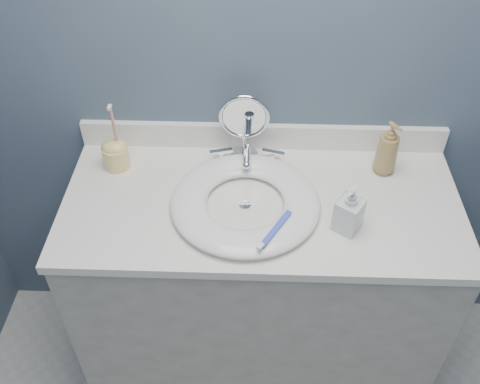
{
  "coord_description": "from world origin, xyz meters",
  "views": [
    {
      "loc": [
        -0.03,
        -0.2,
        2.01
      ],
      "look_at": [
        -0.07,
        0.94,
        0.94
      ],
      "focal_mm": 40.0,
      "sensor_mm": 36.0,
      "label": 1
    }
  ],
  "objects_px": {
    "makeup_mirror": "(244,124)",
    "soap_bottle_amber": "(388,148)",
    "soap_bottle_clear": "(350,209)",
    "toothbrush_holder": "(115,153)"
  },
  "relations": [
    {
      "from": "toothbrush_holder",
      "to": "soap_bottle_clear",
      "type": "bearing_deg",
      "value": -19.27
    },
    {
      "from": "soap_bottle_clear",
      "to": "makeup_mirror",
      "type": "bearing_deg",
      "value": 168.26
    },
    {
      "from": "soap_bottle_amber",
      "to": "toothbrush_holder",
      "type": "distance_m",
      "value": 0.86
    },
    {
      "from": "soap_bottle_clear",
      "to": "toothbrush_holder",
      "type": "xyz_separation_m",
      "value": [
        -0.72,
        0.25,
        -0.02
      ]
    },
    {
      "from": "soap_bottle_clear",
      "to": "soap_bottle_amber",
      "type": "bearing_deg",
      "value": 94.7
    },
    {
      "from": "makeup_mirror",
      "to": "soap_bottle_clear",
      "type": "height_order",
      "value": "makeup_mirror"
    },
    {
      "from": "makeup_mirror",
      "to": "soap_bottle_amber",
      "type": "xyz_separation_m",
      "value": [
        0.45,
        -0.06,
        -0.04
      ]
    },
    {
      "from": "toothbrush_holder",
      "to": "makeup_mirror",
      "type": "bearing_deg",
      "value": 9.18
    },
    {
      "from": "soap_bottle_amber",
      "to": "soap_bottle_clear",
      "type": "distance_m",
      "value": 0.3
    },
    {
      "from": "makeup_mirror",
      "to": "soap_bottle_amber",
      "type": "distance_m",
      "value": 0.46
    }
  ]
}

